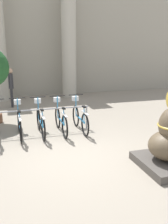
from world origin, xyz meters
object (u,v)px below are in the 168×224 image
bicycle_4 (41,121)px  bicycle_3 (19,123)px  bicycle_5 (61,119)px  person_pedestrian (11,84)px  bicycle_6 (80,118)px

bicycle_4 → bicycle_3: bearing=177.8°
bicycle_4 → bicycle_5: (0.62, 0.02, 0.00)m
bicycle_4 → person_pedestrian: person_pedestrian is taller
bicycle_6 → person_pedestrian: person_pedestrian is taller
bicycle_3 → bicycle_4: (0.62, -0.02, 0.00)m
bicycle_3 → person_pedestrian: size_ratio=1.02×
person_pedestrian → bicycle_5: bearing=-71.7°
bicycle_4 → person_pedestrian: bearing=100.1°
bicycle_6 → person_pedestrian: bearing=115.9°
bicycle_5 → person_pedestrian: person_pedestrian is taller
bicycle_4 → person_pedestrian: 4.18m
person_pedestrian → bicycle_4: bearing=-79.9°
bicycle_3 → person_pedestrian: 4.09m
bicycle_5 → bicycle_6: 0.62m
bicycle_5 → bicycle_4: bearing=-178.5°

